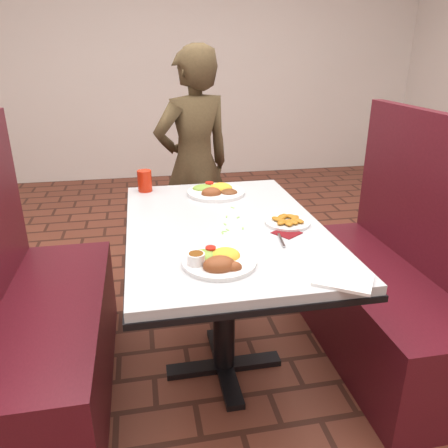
{
  "coord_description": "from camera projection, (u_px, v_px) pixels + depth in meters",
  "views": [
    {
      "loc": [
        -0.32,
        -1.66,
        1.43
      ],
      "look_at": [
        0.0,
        0.0,
        0.75
      ],
      "focal_mm": 35.0,
      "sensor_mm": 36.0,
      "label": 1
    }
  ],
  "objects": [
    {
      "name": "spoon_utensil",
      "position": [
        281.0,
        240.0,
        1.66
      ],
      "size": [
        0.03,
        0.12,
        0.0
      ],
      "primitive_type": "cube",
      "rotation": [
        0.0,
        0.0,
        -0.13
      ],
      "color": "silver",
      "rests_on": "dining_table"
    },
    {
      "name": "fork_utensil",
      "position": [
        220.0,
        265.0,
        1.46
      ],
      "size": [
        0.07,
        0.13,
        0.0
      ],
      "primitive_type": "cube",
      "rotation": [
        0.0,
        0.0,
        -0.43
      ],
      "color": "silver",
      "rests_on": "dining_table"
    },
    {
      "name": "booth_bench_right",
      "position": [
        385.0,
        292.0,
        2.12
      ],
      "size": [
        0.47,
        1.2,
        1.17
      ],
      "color": "#58141E",
      "rests_on": "ground"
    },
    {
      "name": "plantain_plate",
      "position": [
        287.0,
        221.0,
        1.82
      ],
      "size": [
        0.19,
        0.19,
        0.03
      ],
      "rotation": [
        0.0,
        0.0,
        0.22
      ],
      "color": "white",
      "rests_on": "dining_table"
    },
    {
      "name": "dining_table",
      "position": [
        224.0,
        245.0,
        1.86
      ],
      "size": [
        0.81,
        1.21,
        0.75
      ],
      "color": "silver",
      "rests_on": "ground"
    },
    {
      "name": "lettuce_shreds",
      "position": [
        230.0,
        218.0,
        1.89
      ],
      "size": [
        0.28,
        0.32,
        0.0
      ],
      "primitive_type": null,
      "color": "#83C34E",
      "rests_on": "dining_table"
    },
    {
      "name": "maroon_napkin",
      "position": [
        287.0,
        233.0,
        1.74
      ],
      "size": [
        0.13,
        0.13,
        0.0
      ],
      "primitive_type": "cube",
      "rotation": [
        0.0,
        0.0,
        0.6
      ],
      "color": "maroon",
      "rests_on": "dining_table"
    },
    {
      "name": "knife_utensil",
      "position": [
        235.0,
        259.0,
        1.5
      ],
      "size": [
        0.03,
        0.19,
        0.0
      ],
      "primitive_type": "cube",
      "rotation": [
        0.0,
        0.0,
        0.12
      ],
      "color": "silver",
      "rests_on": "dining_table"
    },
    {
      "name": "red_tumbler",
      "position": [
        145.0,
        181.0,
        2.23
      ],
      "size": [
        0.07,
        0.07,
        0.11
      ],
      "primitive_type": "cylinder",
      "color": "red",
      "rests_on": "dining_table"
    },
    {
      "name": "paper_napkin",
      "position": [
        343.0,
        280.0,
        1.37
      ],
      "size": [
        0.22,
        0.21,
        0.01
      ],
      "primitive_type": "cube",
      "rotation": [
        0.0,
        0.0,
        -0.58
      ],
      "color": "white",
      "rests_on": "dining_table"
    },
    {
      "name": "far_dinner_plate",
      "position": [
        216.0,
        189.0,
        2.2
      ],
      "size": [
        0.29,
        0.29,
        0.07
      ],
      "rotation": [
        0.0,
        0.0,
        0.03
      ],
      "color": "white",
      "rests_on": "dining_table"
    },
    {
      "name": "booth_bench_left",
      "position": [
        39.0,
        330.0,
        1.84
      ],
      "size": [
        0.47,
        1.2,
        1.17
      ],
      "color": "#58141E",
      "rests_on": "ground"
    },
    {
      "name": "near_dinner_plate",
      "position": [
        218.0,
        258.0,
        1.47
      ],
      "size": [
        0.25,
        0.25,
        0.08
      ],
      "rotation": [
        0.0,
        0.0,
        -0.37
      ],
      "color": "white",
      "rests_on": "dining_table"
    },
    {
      "name": "diner_person",
      "position": [
        194.0,
        167.0,
        2.79
      ],
      "size": [
        0.63,
        0.52,
        1.46
      ],
      "primitive_type": "imported",
      "rotation": [
        0.0,
        0.0,
        3.52
      ],
      "color": "brown",
      "rests_on": "ground"
    }
  ]
}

